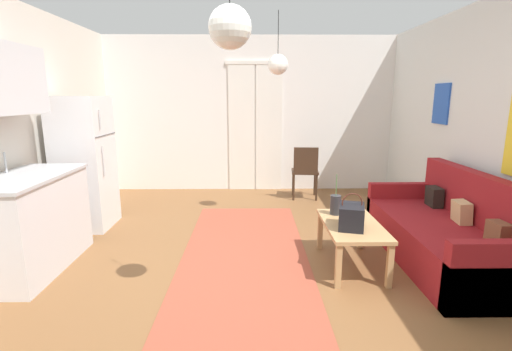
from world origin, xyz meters
The scene contains 12 objects.
ground_plane centered at (0.00, 0.00, -0.05)m, with size 5.49×7.38×0.10m, color brown.
wall_back centered at (0.00, 3.44, 1.31)m, with size 5.09×0.13×2.63m.
area_rug centered at (-0.05, 0.42, 0.01)m, with size 1.29×3.48×0.01m, color #9E4733.
couch centered at (1.99, 0.38, 0.28)m, with size 0.85×1.97×0.90m.
coffee_table centered at (0.99, 0.29, 0.38)m, with size 0.52×0.94×0.44m.
bamboo_vase centered at (0.88, 0.57, 0.54)m, with size 0.11×0.11×0.42m.
handbag centered at (0.94, 0.16, 0.55)m, with size 0.29×0.35×0.33m.
refrigerator centered at (-2.05, 1.47, 0.82)m, with size 0.60×0.65×1.63m.
kitchen_counter centered at (-2.11, 0.28, 0.79)m, with size 0.63×1.26×2.10m.
accent_chair centered at (0.88, 2.72, 0.48)m, with size 0.45×0.43×0.85m.
pendant_lamp_near centered at (-0.11, -0.68, 2.04)m, with size 0.27×0.27×0.72m.
pendant_lamp_far centered at (0.35, 1.60, 2.01)m, with size 0.25×0.25×0.74m.
Camera 1 is at (0.02, -3.09, 1.63)m, focal length 26.09 mm.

